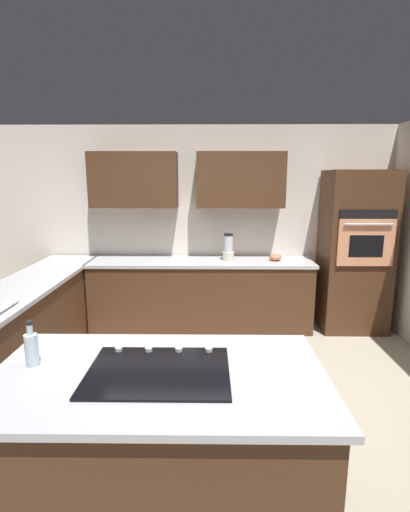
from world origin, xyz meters
TOP-DOWN VIEW (x-y plane):
  - ground_plane at (0.00, 0.00)m, footprint 14.00×14.00m
  - wall_back at (0.07, -2.05)m, footprint 6.00×0.44m
  - lower_cabinets_back at (0.10, -1.72)m, footprint 2.80×0.60m
  - countertop_back at (0.10, -1.72)m, footprint 2.84×0.64m
  - lower_cabinets_side at (1.82, -0.55)m, footprint 0.60×2.90m
  - countertop_side at (1.82, -0.55)m, footprint 0.64×2.94m
  - island_base at (0.26, 1.13)m, footprint 1.73×0.93m
  - island_top at (0.26, 1.13)m, footprint 1.81×1.01m
  - wall_oven at (-1.85, -1.72)m, footprint 0.80×0.66m
  - cooktop at (0.26, 1.12)m, footprint 0.76×0.56m
  - blender at (-0.25, -1.72)m, footprint 0.15×0.15m
  - mixing_bowl at (-0.85, -1.72)m, footprint 0.16×0.16m
  - oil_bottle at (0.98, 1.05)m, footprint 0.07×0.07m

SIDE VIEW (x-z plane):
  - ground_plane at x=0.00m, z-range 0.00..0.00m
  - lower_cabinets_back at x=0.10m, z-range 0.00..0.86m
  - lower_cabinets_side at x=1.82m, z-range 0.00..0.86m
  - island_base at x=0.26m, z-range 0.00..0.86m
  - countertop_back at x=0.10m, z-range 0.86..0.90m
  - countertop_side at x=1.82m, z-range 0.86..0.90m
  - island_top at x=0.26m, z-range 0.86..0.90m
  - cooktop at x=0.26m, z-range 0.89..0.92m
  - mixing_bowl at x=-0.85m, z-range 0.90..0.99m
  - oil_bottle at x=0.98m, z-range 0.87..1.13m
  - wall_oven at x=-1.85m, z-range 0.00..2.03m
  - blender at x=-0.25m, z-range 0.88..1.22m
  - wall_back at x=0.07m, z-range 0.15..2.75m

